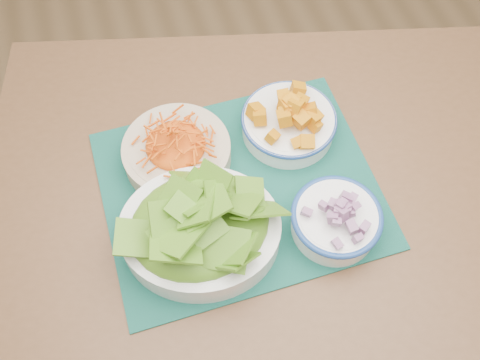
# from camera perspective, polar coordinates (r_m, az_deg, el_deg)

# --- Properties ---
(ground) EXTENTS (4.00, 4.00, 0.00)m
(ground) POSITION_cam_1_polar(r_m,az_deg,el_deg) (1.66, 11.32, -17.81)
(ground) COLOR #947047
(ground) RESTS_ON ground
(table) EXTENTS (1.21, 0.96, 0.75)m
(table) POSITION_cam_1_polar(r_m,az_deg,el_deg) (1.09, 3.11, -2.47)
(table) COLOR brown
(table) RESTS_ON ground
(placemat) EXTENTS (0.49, 0.40, 0.00)m
(placemat) POSITION_cam_1_polar(r_m,az_deg,el_deg) (0.97, -0.00, -0.95)
(placemat) COLOR #09352D
(placemat) RESTS_ON table
(carrot_bowl) EXTENTS (0.25, 0.25, 0.08)m
(carrot_bowl) POSITION_cam_1_polar(r_m,az_deg,el_deg) (0.97, -6.80, 3.30)
(carrot_bowl) COLOR beige
(carrot_bowl) RESTS_ON placemat
(squash_bowl) EXTENTS (0.23, 0.23, 0.08)m
(squash_bowl) POSITION_cam_1_polar(r_m,az_deg,el_deg) (1.00, 5.25, 6.49)
(squash_bowl) COLOR white
(squash_bowl) RESTS_ON placemat
(lettuce_bowl) EXTENTS (0.32, 0.29, 0.12)m
(lettuce_bowl) POSITION_cam_1_polar(r_m,az_deg,el_deg) (0.87, -4.34, -4.79)
(lettuce_bowl) COLOR white
(lettuce_bowl) RESTS_ON placemat
(onion_bowl) EXTENTS (0.17, 0.17, 0.08)m
(onion_bowl) POSITION_cam_1_polar(r_m,az_deg,el_deg) (0.91, 10.25, -3.97)
(onion_bowl) COLOR white
(onion_bowl) RESTS_ON placemat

